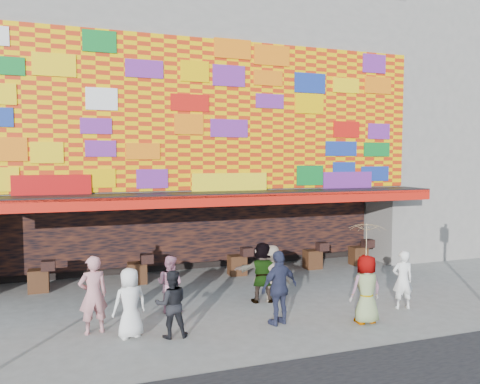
{
  "coord_description": "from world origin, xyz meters",
  "views": [
    {
      "loc": [
        -4.28,
        -10.9,
        4.1
      ],
      "look_at": [
        0.2,
        2.0,
        3.15
      ],
      "focal_mm": 35.0,
      "sensor_mm": 36.0,
      "label": 1
    }
  ],
  "objects": [
    {
      "name": "shop_building",
      "position": [
        0.0,
        8.18,
        5.23
      ],
      "size": [
        15.2,
        9.4,
        10.0
      ],
      "color": "gray",
      "rests_on": "ground"
    },
    {
      "name": "ped_h",
      "position": [
        4.09,
        -0.44,
        0.8
      ],
      "size": [
        0.66,
        0.51,
        1.61
      ],
      "primitive_type": "imported",
      "rotation": [
        0.0,
        0.0,
        2.91
      ],
      "color": "white",
      "rests_on": "ground"
    },
    {
      "name": "ped_a",
      "position": [
        -3.21,
        -0.11,
        0.81
      ],
      "size": [
        0.9,
        0.71,
        1.62
      ],
      "primitive_type": "imported",
      "rotation": [
        0.0,
        0.0,
        3.41
      ],
      "color": "white",
      "rests_on": "ground"
    },
    {
      "name": "ground",
      "position": [
        0.0,
        0.0,
        0.0
      ],
      "size": [
        90.0,
        90.0,
        0.0
      ],
      "primitive_type": "plane",
      "color": "slate",
      "rests_on": "ground"
    },
    {
      "name": "neighbor_right",
      "position": [
        13.0,
        8.0,
        6.0
      ],
      "size": [
        11.0,
        8.0,
        12.0
      ],
      "primitive_type": "cube",
      "color": "gray",
      "rests_on": "ground"
    },
    {
      "name": "ped_f",
      "position": [
        0.68,
        1.38,
        0.87
      ],
      "size": [
        1.69,
        0.85,
        1.74
      ],
      "primitive_type": "imported",
      "rotation": [
        0.0,
        0.0,
        2.92
      ],
      "color": "gray",
      "rests_on": "ground"
    },
    {
      "name": "ped_d",
      "position": [
        0.95,
        1.35,
        0.81
      ],
      "size": [
        1.21,
        1.02,
        1.63
      ],
      "primitive_type": "imported",
      "rotation": [
        0.0,
        0.0,
        2.66
      ],
      "color": "#7C6C5A",
      "rests_on": "ground"
    },
    {
      "name": "ped_i",
      "position": [
        -2.02,
        1.33,
        0.77
      ],
      "size": [
        0.95,
        0.93,
        1.54
      ],
      "primitive_type": "imported",
      "rotation": [
        0.0,
        0.0,
        2.43
      ],
      "color": "#BE7B94",
      "rests_on": "ground"
    },
    {
      "name": "ped_c",
      "position": [
        -2.31,
        -0.42,
        0.78
      ],
      "size": [
        0.81,
        0.66,
        1.56
      ],
      "primitive_type": "imported",
      "rotation": [
        0.0,
        0.0,
        3.05
      ],
      "color": "black",
      "rests_on": "ground"
    },
    {
      "name": "ped_e",
      "position": [
        0.39,
        -0.45,
        0.93
      ],
      "size": [
        1.17,
        0.74,
        1.85
      ],
      "primitive_type": "imported",
      "rotation": [
        0.0,
        0.0,
        3.43
      ],
      "color": "#2B2F4C",
      "rests_on": "ground"
    },
    {
      "name": "ped_b",
      "position": [
        -4.0,
        0.43,
        0.93
      ],
      "size": [
        0.75,
        0.57,
        1.85
      ],
      "primitive_type": "imported",
      "rotation": [
        0.0,
        0.0,
        3.34
      ],
      "color": "#C78185",
      "rests_on": "ground"
    },
    {
      "name": "parasol",
      "position": [
        2.48,
        -1.09,
        2.12
      ],
      "size": [
        1.13,
        1.14,
        1.79
      ],
      "color": "beige",
      "rests_on": "ground"
    },
    {
      "name": "ped_g",
      "position": [
        2.48,
        -1.09,
        0.86
      ],
      "size": [
        0.84,
        0.55,
        1.73
      ],
      "primitive_type": "imported",
      "rotation": [
        0.0,
        0.0,
        3.14
      ],
      "color": "gray",
      "rests_on": "ground"
    }
  ]
}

